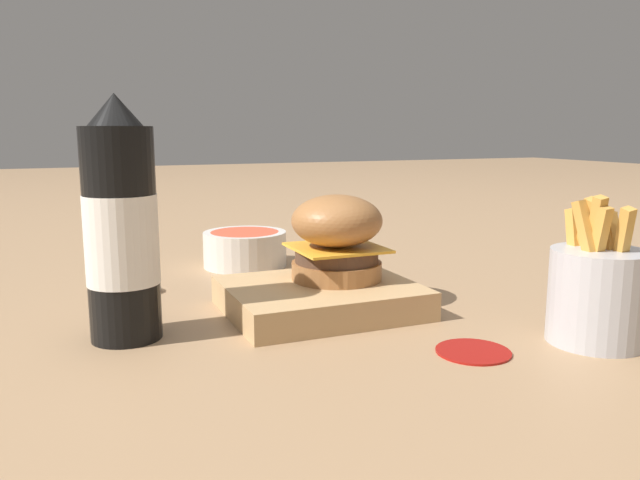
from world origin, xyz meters
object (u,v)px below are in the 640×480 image
at_px(side_bowl, 245,248).
at_px(spoon, 145,283).
at_px(ketchup_bottle, 121,229).
at_px(burger, 337,237).
at_px(serving_board, 320,298).
at_px(fries_basket, 597,293).

bearing_deg(side_bowl, spoon, 24.46).
bearing_deg(ketchup_bottle, burger, -174.77).
height_order(burger, side_bowl, burger).
height_order(serving_board, side_bowl, side_bowl).
relative_size(serving_board, spoon, 1.33).
distance_m(burger, side_bowl, 0.26).
height_order(fries_basket, side_bowl, fries_basket).
xyz_separation_m(burger, side_bowl, (0.04, -0.25, -0.05)).
relative_size(side_bowl, spoon, 0.79).
bearing_deg(ketchup_bottle, side_bowl, -126.51).
height_order(serving_board, ketchup_bottle, ketchup_bottle).
distance_m(fries_basket, side_bowl, 0.51).
bearing_deg(spoon, ketchup_bottle, -18.88).
distance_m(ketchup_bottle, fries_basket, 0.46).
bearing_deg(side_bowl, serving_board, 92.57).
xyz_separation_m(serving_board, fries_basket, (-0.20, 0.20, 0.03)).
height_order(serving_board, spoon, serving_board).
height_order(ketchup_bottle, side_bowl, ketchup_bottle).
distance_m(serving_board, spoon, 0.25).
distance_m(serving_board, side_bowl, 0.26).
xyz_separation_m(burger, spoon, (0.19, -0.18, -0.08)).
relative_size(ketchup_bottle, fries_basket, 1.64).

